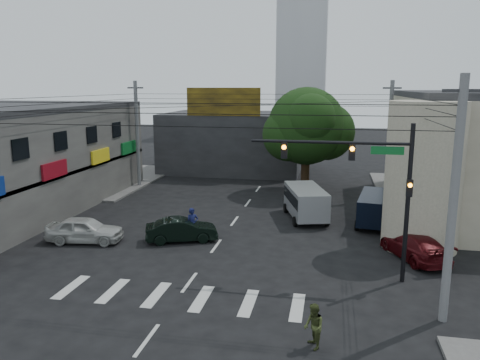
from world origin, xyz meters
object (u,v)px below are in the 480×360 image
(street_tree, at_px, (306,126))
(dark_sedan, at_px, (182,230))
(utility_pole_far_left, at_px, (137,135))
(utility_pole_near_right, at_px, (453,203))
(utility_pole_far_right, at_px, (389,140))
(traffic_gantry, at_px, (370,176))
(traffic_officer, at_px, (192,224))
(white_compact, at_px, (85,230))
(maroon_sedan, at_px, (415,246))
(pedestrian_olive, at_px, (314,327))
(navy_van, at_px, (375,210))
(silver_minivan, at_px, (306,203))

(street_tree, distance_m, dark_sedan, 16.49)
(utility_pole_far_left, bearing_deg, utility_pole_near_right, -44.31)
(utility_pole_near_right, height_order, utility_pole_far_right, same)
(traffic_gantry, distance_m, traffic_officer, 10.91)
(dark_sedan, relative_size, white_compact, 0.96)
(traffic_officer, bearing_deg, utility_pole_far_left, 94.43)
(dark_sedan, height_order, maroon_sedan, dark_sedan)
(traffic_gantry, distance_m, pedestrian_olive, 7.82)
(white_compact, distance_m, navy_van, 17.85)
(traffic_gantry, bearing_deg, utility_pole_far_right, 81.06)
(utility_pole_near_right, bearing_deg, utility_pole_far_left, 135.69)
(street_tree, distance_m, utility_pole_near_right, 22.48)
(pedestrian_olive, bearing_deg, utility_pole_near_right, 98.96)
(street_tree, height_order, utility_pole_far_left, utility_pole_far_left)
(utility_pole_far_left, xyz_separation_m, silver_minivan, (15.05, -7.50, -3.54))
(dark_sedan, height_order, traffic_officer, traffic_officer)
(utility_pole_near_right, relative_size, pedestrian_olive, 5.82)
(traffic_gantry, relative_size, utility_pole_near_right, 0.78)
(silver_minivan, bearing_deg, navy_van, -111.57)
(utility_pole_far_left, bearing_deg, street_tree, 3.95)
(white_compact, distance_m, pedestrian_olive, 15.81)
(navy_van, distance_m, pedestrian_olive, 15.77)
(utility_pole_near_right, bearing_deg, navy_van, 96.85)
(navy_van, height_order, traffic_officer, navy_van)
(maroon_sedan, distance_m, pedestrian_olive, 10.64)
(street_tree, bearing_deg, white_compact, -126.16)
(silver_minivan, xyz_separation_m, pedestrian_olive, (1.20, -15.87, -0.27))
(utility_pole_far_left, relative_size, navy_van, 1.80)
(traffic_gantry, height_order, utility_pole_far_left, utility_pole_far_left)
(utility_pole_far_right, distance_m, dark_sedan, 18.93)
(utility_pole_near_right, bearing_deg, street_tree, 106.82)
(street_tree, height_order, pedestrian_olive, street_tree)
(street_tree, xyz_separation_m, utility_pole_far_left, (-14.50, -1.00, -0.87))
(utility_pole_far_right, relative_size, white_compact, 2.06)
(street_tree, distance_m, silver_minivan, 9.60)
(dark_sedan, xyz_separation_m, silver_minivan, (6.70, 6.02, 0.39))
(silver_minivan, xyz_separation_m, traffic_officer, (-6.16, -5.64, -0.12))
(utility_pole_far_right, height_order, dark_sedan, utility_pole_far_right)
(utility_pole_far_right, bearing_deg, traffic_officer, -132.66)
(traffic_gantry, height_order, traffic_officer, traffic_gantry)
(maroon_sedan, relative_size, traffic_officer, 2.64)
(traffic_gantry, xyz_separation_m, traffic_officer, (-9.43, 3.86, -3.89))
(street_tree, xyz_separation_m, traffic_gantry, (3.82, -18.00, -0.64))
(street_tree, height_order, traffic_officer, street_tree)
(silver_minivan, bearing_deg, utility_pole_far_left, 47.55)
(white_compact, relative_size, pedestrian_olive, 2.82)
(navy_van, bearing_deg, street_tree, 37.79)
(street_tree, xyz_separation_m, dark_sedan, (-6.15, -14.53, -4.80))
(traffic_gantry, xyz_separation_m, silver_minivan, (-3.27, 9.50, -3.77))
(traffic_gantry, distance_m, silver_minivan, 10.73)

